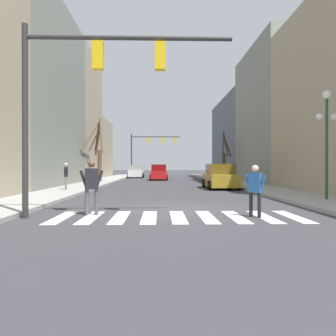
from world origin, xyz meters
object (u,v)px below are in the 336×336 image
(car_parked_left_mid, at_px, (136,172))
(pedestrian_waiting_at_curb, at_px, (92,182))
(car_at_intersection, at_px, (159,173))
(pedestrian_on_left_sidewalk, at_px, (66,174))
(street_lamp_right_corner, at_px, (327,123))
(traffic_signal_far, at_px, (150,145))
(street_tree_left_near, at_px, (98,152))
(traffic_signal_near, at_px, (87,78))
(street_tree_left_mid, at_px, (225,157))
(car_parked_right_far, at_px, (220,177))
(pedestrian_on_right_sidewalk, at_px, (255,186))

(car_parked_left_mid, xyz_separation_m, pedestrian_waiting_at_curb, (0.98, -34.10, 0.26))
(car_at_intersection, bearing_deg, pedestrian_on_left_sidewalk, -18.36)
(pedestrian_waiting_at_curb, bearing_deg, pedestrian_on_left_sidewalk, -85.47)
(street_lamp_right_corner, bearing_deg, traffic_signal_far, 104.19)
(street_tree_left_near, bearing_deg, traffic_signal_far, 74.61)
(pedestrian_on_left_sidewalk, bearing_deg, pedestrian_waiting_at_curb, -179.58)
(pedestrian_on_left_sidewalk, bearing_deg, car_parked_left_mid, -25.77)
(car_parked_left_mid, bearing_deg, traffic_signal_near, -178.44)
(street_tree_left_mid, bearing_deg, car_parked_left_mid, 133.41)
(car_parked_right_far, relative_size, pedestrian_on_left_sidewalk, 2.73)
(traffic_signal_near, height_order, street_lamp_right_corner, traffic_signal_near)
(traffic_signal_near, xyz_separation_m, car_parked_left_mid, (-0.94, 34.64, -3.48))
(street_lamp_right_corner, relative_size, street_tree_left_near, 0.77)
(traffic_signal_near, relative_size, car_at_intersection, 1.56)
(car_parked_left_mid, bearing_deg, street_tree_left_mid, -136.59)
(car_parked_right_far, distance_m, car_at_intersection, 15.02)
(traffic_signal_near, distance_m, car_at_intersection, 27.59)
(traffic_signal_far, distance_m, street_lamp_right_corner, 35.28)
(traffic_signal_far, xyz_separation_m, street_lamp_right_corner, (8.64, -34.18, -1.25))
(pedestrian_waiting_at_curb, bearing_deg, car_parked_right_far, -133.32)
(traffic_signal_far, distance_m, car_parked_right_far, 26.09)
(car_parked_left_mid, bearing_deg, car_at_intersection, -157.10)
(traffic_signal_far, xyz_separation_m, car_at_intersection, (1.35, -10.78, -3.89))
(pedestrian_on_right_sidewalk, bearing_deg, traffic_signal_near, -138.87)
(car_parked_right_far, distance_m, car_parked_left_mid, 22.97)
(traffic_signal_far, bearing_deg, pedestrian_on_left_sidewalk, -98.82)
(street_lamp_right_corner, relative_size, pedestrian_waiting_at_curb, 2.63)
(street_lamp_right_corner, distance_m, pedestrian_on_left_sidewalk, 14.61)
(traffic_signal_far, xyz_separation_m, car_parked_left_mid, (-1.76, -3.43, -3.91))
(street_lamp_right_corner, bearing_deg, car_parked_left_mid, 108.68)
(car_at_intersection, distance_m, car_parked_left_mid, 7.98)
(street_lamp_right_corner, xyz_separation_m, pedestrian_waiting_at_curb, (-9.42, -3.34, -2.40))
(car_parked_right_far, xyz_separation_m, street_tree_left_mid, (2.55, 11.14, 1.69))
(pedestrian_on_right_sidewalk, bearing_deg, car_parked_left_mid, 141.41)
(traffic_signal_near, xyz_separation_m, pedestrian_waiting_at_curb, (0.04, 0.54, -3.23))
(traffic_signal_near, relative_size, pedestrian_on_right_sidewalk, 3.96)
(car_parked_right_far, distance_m, pedestrian_on_left_sidewalk, 10.40)
(pedestrian_waiting_at_curb, bearing_deg, car_parked_left_mid, -104.02)
(car_at_intersection, relative_size, pedestrian_on_right_sidewalk, 2.53)
(street_tree_left_mid, bearing_deg, pedestrian_on_left_sidewalk, -132.23)
(traffic_signal_far, bearing_deg, car_at_intersection, -82.86)
(street_tree_left_near, bearing_deg, car_parked_right_far, -40.78)
(traffic_signal_near, distance_m, car_parked_right_far, 14.88)
(car_parked_left_mid, xyz_separation_m, street_tree_left_mid, (10.02, -10.59, 1.70))
(street_tree_left_near, distance_m, street_tree_left_mid, 12.98)
(car_at_intersection, height_order, pedestrian_waiting_at_curb, pedestrian_waiting_at_curb)
(traffic_signal_far, distance_m, pedestrian_on_left_sidewalk, 28.44)
(pedestrian_on_right_sidewalk, height_order, street_tree_left_near, street_tree_left_near)
(pedestrian_on_left_sidewalk, xyz_separation_m, pedestrian_on_right_sidewalk, (8.70, -10.21, -0.16))
(car_at_intersection, bearing_deg, traffic_signal_far, -172.86)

